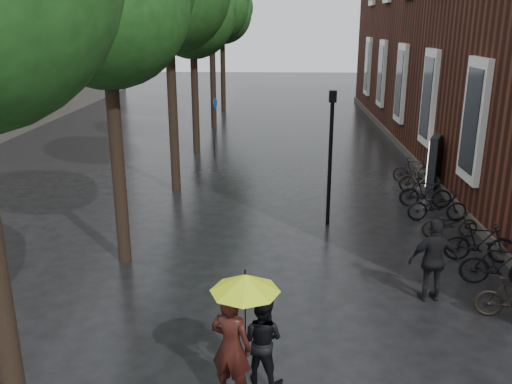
# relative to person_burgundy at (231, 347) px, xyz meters

# --- Properties ---
(street_trees) EXTENTS (4.33, 34.03, 8.91)m
(street_trees) POSITION_rel_person_burgundy_xyz_m (-3.03, 14.01, 5.42)
(street_trees) COLOR black
(street_trees) RESTS_ON ground
(person_burgundy) EXTENTS (0.78, 0.64, 1.84)m
(person_burgundy) POSITION_rel_person_burgundy_xyz_m (0.00, 0.00, 0.00)
(person_burgundy) COLOR black
(person_burgundy) RESTS_ON ground
(person_black) EXTENTS (0.91, 0.82, 1.54)m
(person_black) POSITION_rel_person_burgundy_xyz_m (0.47, 0.45, -0.15)
(person_black) COLOR black
(person_black) RESTS_ON ground
(lime_umbrella) EXTENTS (1.10, 1.10, 1.62)m
(lime_umbrella) POSITION_rel_person_burgundy_xyz_m (0.22, 0.16, 1.03)
(lime_umbrella) COLOR black
(lime_umbrella) RESTS_ON ground
(pedestrian_walking) EXTENTS (1.12, 0.57, 1.84)m
(pedestrian_walking) POSITION_rel_person_burgundy_xyz_m (4.02, 3.38, -0.00)
(pedestrian_walking) COLOR black
(pedestrian_walking) RESTS_ON ground
(parked_bicycles) EXTENTS (2.03, 10.55, 1.05)m
(parked_bicycles) POSITION_rel_person_burgundy_xyz_m (5.60, 7.47, -0.44)
(parked_bicycles) COLOR black
(parked_bicycles) RESTS_ON ground
(ad_lightbox) EXTENTS (0.30, 1.30, 1.96)m
(ad_lightbox) POSITION_rel_person_burgundy_xyz_m (6.21, 11.57, 0.06)
(ad_lightbox) COLOR black
(ad_lightbox) RESTS_ON ground
(lamp_post) EXTENTS (0.20, 0.20, 3.95)m
(lamp_post) POSITION_rel_person_burgundy_xyz_m (2.18, 7.83, 1.48)
(lamp_post) COLOR black
(lamp_post) RESTS_ON ground
(cycle_sign) EXTENTS (0.13, 0.46, 2.50)m
(cycle_sign) POSITION_rel_person_burgundy_xyz_m (-2.20, 16.76, 0.73)
(cycle_sign) COLOR #262628
(cycle_sign) RESTS_ON ground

